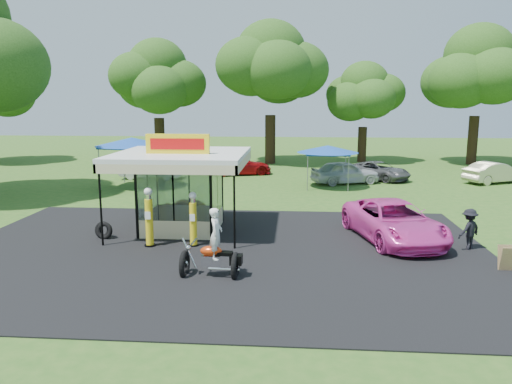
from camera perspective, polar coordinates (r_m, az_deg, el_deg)
ground at (r=16.69m, az=-5.37°, el=-8.96°), size 120.00×120.00×0.00m
asphalt_apron at (r=18.56m, az=-4.32°, el=-6.85°), size 20.00×14.00×0.04m
gas_station_kiosk at (r=21.37m, az=-8.47°, el=0.25°), size 5.40×5.40×4.18m
gas_pump_left at (r=19.35m, az=-12.12°, el=-3.00°), size 0.43×0.43×2.31m
gas_pump_right at (r=19.13m, az=-7.19°, el=-3.26°), size 0.40×0.40×2.13m
motorcycle at (r=15.86m, az=-4.83°, el=-6.56°), size 1.97×0.98×2.33m
spare_tires at (r=21.11m, az=-17.01°, el=-4.21°), size 0.87×0.59×0.72m
a_frame_sign at (r=18.40m, az=26.71°, el=-6.81°), size 0.47×0.43×0.84m
kiosk_car at (r=23.74m, az=-7.21°, el=-1.90°), size 2.82×1.13×0.96m
pink_sedan at (r=20.57m, az=15.47°, el=-3.25°), size 3.93×6.16×1.58m
spectator_east_a at (r=20.24m, az=23.18°, el=-3.96°), size 1.17×1.06×1.58m
bg_car_a at (r=36.20m, az=-11.89°, el=2.62°), size 4.37×1.59×1.43m
bg_car_b at (r=37.37m, az=-1.97°, el=3.07°), size 5.22×3.34×1.41m
bg_car_c at (r=33.80m, az=10.13°, el=2.23°), size 4.86×3.20×1.54m
bg_car_d at (r=36.03m, az=13.82°, el=2.38°), size 4.74×4.71×1.27m
bg_car_e at (r=37.21m, az=25.59°, el=2.02°), size 4.56×3.28×1.43m
tent_west at (r=32.71m, az=-14.03°, el=5.54°), size 4.56×4.56×3.19m
tent_east at (r=31.94m, az=8.19°, el=4.84°), size 3.87×3.87×2.71m
oak_far_b at (r=47.14m, az=-11.15°, el=11.93°), size 9.01×9.01×10.75m
oak_far_c at (r=43.87m, az=1.67°, el=13.18°), size 10.14×10.14×11.95m
oak_far_d at (r=45.89m, az=12.22°, el=10.28°), size 7.30×7.30×8.69m
oak_far_e at (r=47.10m, az=24.00°, el=11.88°), size 9.73×9.73×11.58m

